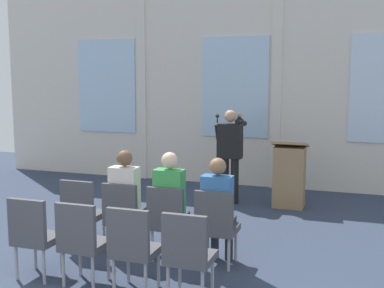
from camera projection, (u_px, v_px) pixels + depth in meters
The scene contains 15 objects.
rear_partition at pixel (237, 80), 10.21m from camera, with size 10.92×0.14×4.35m.
speaker at pixel (230, 149), 8.88m from camera, with size 0.52×0.69×1.66m.
mic_stand at pixel (217, 180), 9.32m from camera, with size 0.28×0.28×1.55m.
lectern at pixel (289, 175), 8.65m from camera, with size 0.60×0.48×1.16m.
chair_r0_c0 at pixel (82, 210), 6.52m from camera, with size 0.46×0.44×0.94m.
chair_r0_c1 at pixel (124, 214), 6.33m from camera, with size 0.46×0.44×0.94m.
audience_r0_c1 at pixel (126, 196), 6.38m from camera, with size 0.36×0.39×1.34m.
chair_r0_c2 at pixel (169, 218), 6.14m from camera, with size 0.46×0.44×0.94m.
audience_r0_c2 at pixel (171, 200), 6.18m from camera, with size 0.36×0.39×1.35m.
chair_r0_c3 at pixel (216, 223), 5.94m from camera, with size 0.46×0.44×0.94m.
audience_r0_c3 at pixel (218, 206), 5.99m from camera, with size 0.36×0.39×1.31m.
chair_r1_c0 at pixel (34, 233), 5.58m from camera, with size 0.46×0.44×0.94m.
chair_r1_c1 at pixel (82, 238), 5.39m from camera, with size 0.46×0.44×0.94m.
chair_r1_c2 at pixel (133, 245), 5.20m from camera, with size 0.46×0.44×0.94m.
chair_r1_c3 at pixel (188, 251), 5.00m from camera, with size 0.46×0.44×0.94m.
Camera 1 is at (2.50, -3.16, 2.28)m, focal length 47.12 mm.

